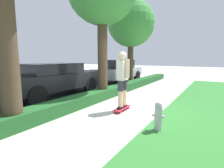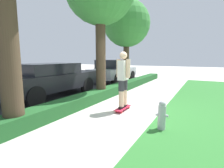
% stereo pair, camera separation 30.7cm
% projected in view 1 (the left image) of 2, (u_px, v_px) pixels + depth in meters
% --- Properties ---
extents(ground_plane, '(60.00, 60.00, 0.00)m').
position_uv_depth(ground_plane, '(129.00, 109.00, 5.76)').
color(ground_plane, '#BCB7AD').
extents(street_asphalt, '(18.12, 5.00, 0.01)m').
position_uv_depth(street_asphalt, '(46.00, 95.00, 7.92)').
color(street_asphalt, '#38383A').
rests_on(street_asphalt, ground_plane).
extents(hedge_row, '(18.12, 0.60, 0.39)m').
position_uv_depth(hedge_row, '(91.00, 98.00, 6.55)').
color(hedge_row, '#1E5123').
rests_on(hedge_row, ground_plane).
extents(skateboard, '(0.84, 0.24, 0.09)m').
position_uv_depth(skateboard, '(122.00, 108.00, 5.59)').
color(skateboard, red).
rests_on(skateboard, ground_plane).
extents(skater_person, '(0.51, 0.46, 1.77)m').
position_uv_depth(skater_person, '(123.00, 78.00, 5.44)').
color(skater_person, black).
rests_on(skater_person, skateboard).
extents(tree_far, '(2.68, 2.68, 4.96)m').
position_uv_depth(tree_far, '(131.00, 24.00, 9.99)').
color(tree_far, '#423323').
rests_on(tree_far, ground_plane).
extents(parked_car_middle, '(4.70, 1.88, 1.44)m').
position_uv_depth(parked_car_middle, '(53.00, 78.00, 7.53)').
color(parked_car_middle, black).
rests_on(parked_car_middle, ground_plane).
extents(parked_car_rear, '(4.30, 1.85, 1.53)m').
position_uv_depth(parked_car_rear, '(118.00, 70.00, 12.11)').
color(parked_car_rear, '#B7B7BC').
rests_on(parked_car_rear, ground_plane).
extents(fire_hydrant, '(0.18, 0.29, 0.69)m').
position_uv_depth(fire_hydrant, '(158.00, 116.00, 4.03)').
color(fire_hydrant, '#ADADB2').
rests_on(fire_hydrant, ground_plane).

